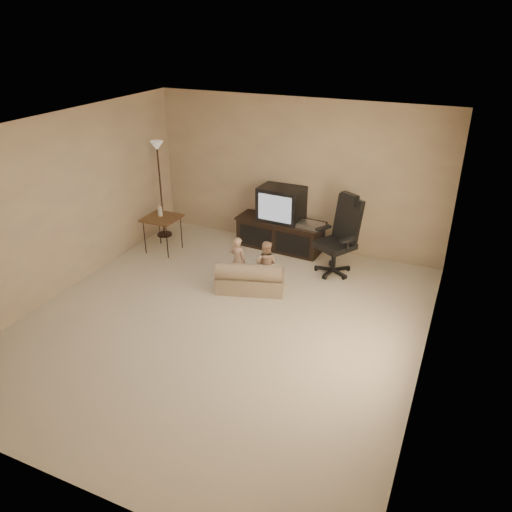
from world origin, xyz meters
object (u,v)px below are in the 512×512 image
Objects in this scene: tv_stand at (281,223)px; office_chair at (338,245)px; floor_lamp at (159,168)px; toddler_left at (238,260)px; toddler_right at (266,264)px; side_table at (162,218)px; child_sofa at (250,278)px.

tv_stand is 1.22× the size of office_chair.
floor_lamp is 2.33× the size of toddler_left.
floor_lamp is at bearing -18.67° from toddler_left.
toddler_right is (0.42, 0.06, -0.01)m from toddler_left.
floor_lamp is at bearing -166.52° from tv_stand.
floor_lamp is at bearing -22.70° from toddler_right.
side_table is at bearing -140.60° from office_chair.
side_table is at bearing -148.85° from tv_stand.
floor_lamp is 2.37× the size of toddler_right.
side_table is at bearing -56.84° from floor_lamp.
side_table is at bearing -12.47° from toddler_right.
office_chair is 2.95m from side_table.
side_table is 0.94m from floor_lamp.
toddler_right is at bearing -11.90° from side_table.
tv_stand is at bearing 9.72° from floor_lamp.
floor_lamp reaches higher than side_table.
child_sofa is (1.91, -0.64, -0.40)m from side_table.
office_chair is 1.49m from child_sofa.
tv_stand is 1.23m from office_chair.
floor_lamp is at bearing 123.16° from side_table.
tv_stand is 0.89× the size of floor_lamp.
side_table is at bearing -7.88° from toddler_left.
toddler_left is (-1.26, -0.94, -0.08)m from office_chair.
floor_lamp reaches higher than office_chair.
toddler_left is (-0.12, -1.42, -0.08)m from tv_stand.
floor_lamp is (-0.36, 0.55, 0.66)m from side_table.
child_sofa is at bearing -18.46° from side_table.
child_sofa is 1.46× the size of toddler_left.
toddler_left is (2.01, -1.05, -0.89)m from floor_lamp.
child_sofa is 0.35m from toddler_left.
office_chair is at bearing -1.94° from floor_lamp.
floor_lamp is at bearing 135.23° from child_sofa.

